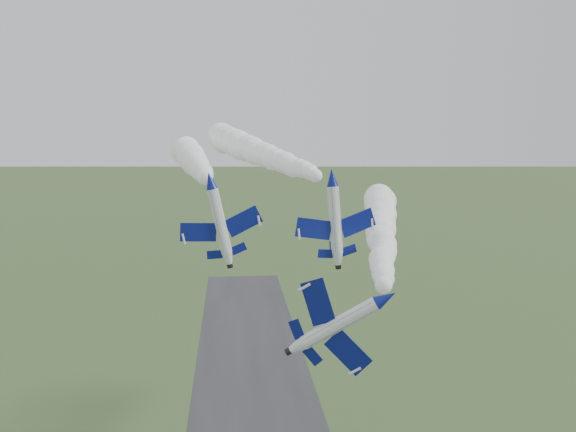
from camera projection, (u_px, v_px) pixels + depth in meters
name	position (u px, v px, depth m)	size (l,w,h in m)	color
jet_lead	(386.00, 298.00, 59.91)	(5.62, 12.07, 8.59)	white
smoke_trail_jet_lead	(381.00, 229.00, 89.85)	(5.21, 55.85, 5.21)	white
jet_pair_left	(210.00, 180.00, 77.40)	(10.02, 12.17, 3.49)	white
smoke_trail_jet_pair_left	(194.00, 161.00, 108.34)	(5.51, 58.74, 5.51)	white
jet_pair_right	(332.00, 177.00, 79.15)	(10.77, 12.66, 3.19)	white
smoke_trail_jet_pair_right	(257.00, 152.00, 111.28)	(5.78, 63.31, 5.78)	white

